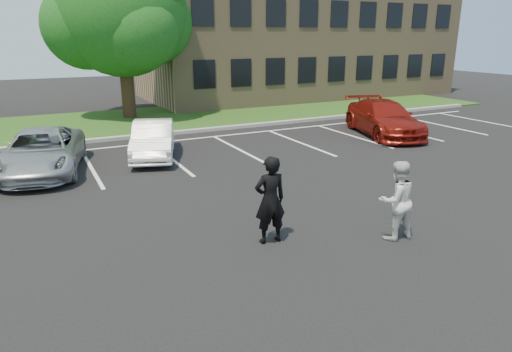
{
  "coord_description": "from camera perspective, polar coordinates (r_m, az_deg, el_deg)",
  "views": [
    {
      "loc": [
        -4.52,
        -7.93,
        4.37
      ],
      "look_at": [
        0.0,
        1.0,
        1.25
      ],
      "focal_mm": 32.0,
      "sensor_mm": 36.0,
      "label": 1
    }
  ],
  "objects": [
    {
      "name": "ground_plane",
      "position": [
        10.12,
        2.58,
        -8.29
      ],
      "size": [
        90.0,
        90.0,
        0.0
      ],
      "primitive_type": "plane",
      "color": "black",
      "rests_on": "ground"
    },
    {
      "name": "car_white_sedan",
      "position": [
        17.24,
        -12.72,
        4.47
      ],
      "size": [
        2.6,
        4.29,
        1.33
      ],
      "primitive_type": "imported",
      "rotation": [
        0.0,
        0.0,
        -0.32
      ],
      "color": "white",
      "rests_on": "ground"
    },
    {
      "name": "office_building",
      "position": [
        35.19,
        5.14,
        16.88
      ],
      "size": [
        22.4,
        10.4,
        8.3
      ],
      "color": "#8E7655",
      "rests_on": "ground"
    },
    {
      "name": "car_red_compact",
      "position": [
        21.46,
        15.67,
        6.98
      ],
      "size": [
        3.58,
        5.64,
        1.52
      ],
      "primitive_type": "imported",
      "rotation": [
        0.0,
        0.0,
        -0.3
      ],
      "color": "maroon",
      "rests_on": "ground"
    },
    {
      "name": "car_silver_minivan",
      "position": [
        16.48,
        -25.2,
        2.77
      ],
      "size": [
        3.31,
        5.4,
        1.4
      ],
      "primitive_type": "imported",
      "rotation": [
        0.0,
        0.0,
        -0.21
      ],
      "color": "#B0B2B8",
      "rests_on": "ground"
    },
    {
      "name": "curb",
      "position": [
        20.89,
        -13.8,
        4.93
      ],
      "size": [
        40.0,
        0.3,
        0.15
      ],
      "primitive_type": "cube",
      "color": "gray",
      "rests_on": "ground"
    },
    {
      "name": "man_white_shirt",
      "position": [
        10.45,
        17.14,
        -2.93
      ],
      "size": [
        0.94,
        0.77,
        1.79
      ],
      "primitive_type": "imported",
      "rotation": [
        0.0,
        0.0,
        3.03
      ],
      "color": "silver",
      "rests_on": "ground"
    },
    {
      "name": "stall_lines",
      "position": [
        18.42,
        -7.31,
        3.45
      ],
      "size": [
        34.0,
        5.36,
        0.01
      ],
      "color": "silver",
      "rests_on": "ground"
    },
    {
      "name": "man_black_suit",
      "position": [
        9.77,
        1.77,
        -3.03
      ],
      "size": [
        0.74,
        0.51,
        1.95
      ],
      "primitive_type": "imported",
      "rotation": [
        0.0,
        0.0,
        3.08
      ],
      "color": "black",
      "rests_on": "ground"
    },
    {
      "name": "grass_strip",
      "position": [
        24.74,
        -15.99,
        6.55
      ],
      "size": [
        44.0,
        8.0,
        0.08
      ],
      "primitive_type": "cube",
      "color": "#264612",
      "rests_on": "ground"
    },
    {
      "name": "tree",
      "position": [
        25.68,
        -16.31,
        18.83
      ],
      "size": [
        7.8,
        7.2,
        8.8
      ],
      "color": "black",
      "rests_on": "ground"
    }
  ]
}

